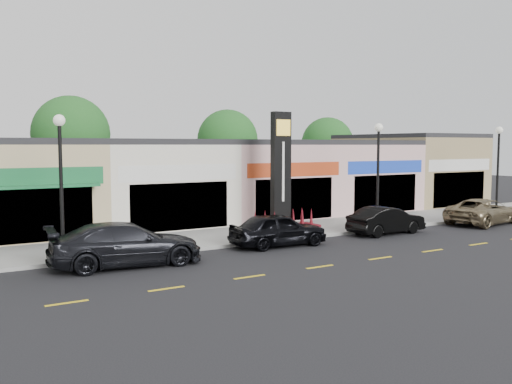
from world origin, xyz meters
TOP-DOWN VIEW (x-y plane):
  - ground at (0.00, 0.00)m, footprint 120.00×120.00m
  - sidewalk at (0.00, 4.35)m, footprint 52.00×4.30m
  - curb at (0.00, 2.10)m, footprint 52.00×0.20m
  - shop_beige at (-8.50, 11.46)m, footprint 7.00×10.85m
  - shop_cream at (-1.50, 11.47)m, footprint 7.00×10.01m
  - shop_pink_w at (5.50, 11.47)m, footprint 7.00×10.01m
  - shop_pink_e at (12.50, 11.47)m, footprint 7.00×10.01m
  - shop_tan at (19.50, 11.48)m, footprint 7.00×10.01m
  - tree_rear_west at (-4.00, 19.50)m, footprint 5.20×5.20m
  - tree_rear_mid at (8.00, 19.50)m, footprint 4.80×4.80m
  - tree_rear_east at (18.00, 19.50)m, footprint 4.60×4.60m
  - lamp_west_near at (-8.00, 2.50)m, footprint 0.44×0.44m
  - lamp_east_near at (8.00, 2.50)m, footprint 0.44×0.44m
  - lamp_east_far at (18.00, 2.50)m, footprint 0.44×0.44m
  - pylon_sign at (3.00, 4.20)m, footprint 4.20×1.30m
  - car_dark_sedan at (-6.08, 0.83)m, footprint 2.75×5.79m
  - car_black_sedan at (0.92, 1.24)m, footprint 1.97×4.49m
  - car_black_conv at (7.42, 1.22)m, footprint 1.63×4.28m
  - car_gold_suv at (14.71, 0.94)m, footprint 3.13×5.51m

SIDE VIEW (x-z plane):
  - ground at x=0.00m, z-range 0.00..0.00m
  - sidewalk at x=0.00m, z-range 0.00..0.15m
  - curb at x=0.00m, z-range 0.00..0.15m
  - car_black_conv at x=7.42m, z-range 0.00..1.39m
  - car_gold_suv at x=14.71m, z-range 0.00..1.45m
  - car_black_sedan at x=0.92m, z-range 0.00..1.50m
  - car_dark_sedan at x=-6.08m, z-range 0.00..1.63m
  - pylon_sign at x=3.00m, z-range -0.73..5.27m
  - shop_cream at x=-1.50m, z-range 0.00..4.80m
  - shop_pink_w at x=5.50m, z-range 0.00..4.80m
  - shop_pink_e at x=12.50m, z-range 0.00..4.80m
  - shop_beige at x=-8.50m, z-range 0.00..4.80m
  - shop_tan at x=19.50m, z-range 0.00..5.30m
  - lamp_west_near at x=-8.00m, z-range 0.74..6.21m
  - lamp_east_near at x=8.00m, z-range 0.74..6.21m
  - lamp_east_far at x=18.00m, z-range 0.74..6.21m
  - tree_rear_east at x=18.00m, z-range 1.16..8.10m
  - tree_rear_mid at x=8.00m, z-range 1.24..8.53m
  - tree_rear_west at x=-4.00m, z-range 1.30..9.13m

